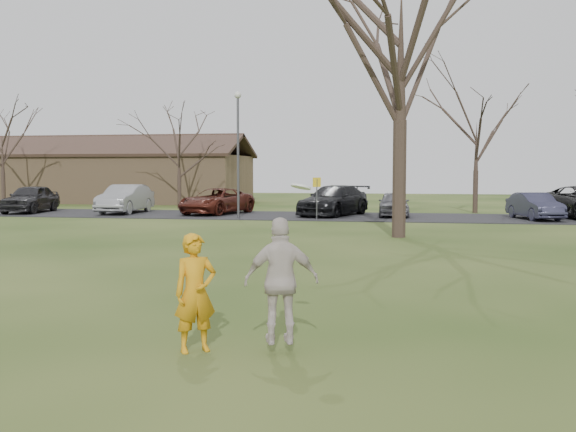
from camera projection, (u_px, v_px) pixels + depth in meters
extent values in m
plane|color=#1E380F|center=(236.00, 340.00, 9.32)|extent=(120.00, 120.00, 0.00)
cube|color=black|center=(363.00, 217.00, 33.83)|extent=(62.00, 6.50, 0.04)
imported|color=orange|center=(195.00, 293.00, 8.69)|extent=(0.69, 0.65, 1.58)
imported|color=#242427|center=(31.00, 198.00, 36.97)|extent=(2.44, 4.82, 1.57)
imported|color=gray|center=(125.00, 199.00, 36.41)|extent=(1.86, 4.87, 1.58)
imported|color=#4B1A11|center=(216.00, 201.00, 35.69)|extent=(3.58, 5.47, 1.40)
imported|color=black|center=(334.00, 200.00, 34.59)|extent=(3.87, 5.86, 1.58)
imported|color=slate|center=(394.00, 204.00, 33.91)|extent=(1.69, 3.86, 1.30)
imported|color=#2C2D43|center=(535.00, 206.00, 31.70)|extent=(2.32, 4.15, 1.30)
imported|color=beige|center=(282.00, 281.00, 8.54)|extent=(1.05, 0.66, 1.66)
cylinder|color=white|center=(301.00, 187.00, 8.59)|extent=(0.28, 0.27, 0.12)
cube|color=#8C6D4C|center=(114.00, 179.00, 50.15)|extent=(20.00, 8.00, 3.50)
cube|color=#33231C|center=(101.00, 145.00, 47.97)|extent=(20.60, 4.40, 1.78)
cube|color=#33231C|center=(125.00, 147.00, 51.98)|extent=(20.60, 4.40, 1.78)
cube|color=#38281E|center=(113.00, 137.00, 49.93)|extent=(20.60, 0.45, 0.20)
cylinder|color=#47474C|center=(238.00, 158.00, 32.28)|extent=(0.12, 0.12, 6.00)
sphere|color=beige|center=(238.00, 95.00, 32.06)|extent=(0.34, 0.34, 0.34)
cylinder|color=#47474C|center=(317.00, 200.00, 31.19)|extent=(0.06, 0.06, 2.00)
cube|color=yellow|center=(317.00, 182.00, 31.13)|extent=(0.35, 0.35, 0.45)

